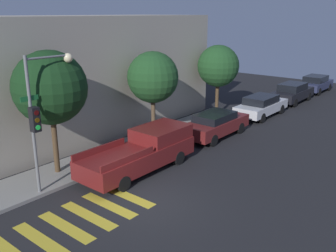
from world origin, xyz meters
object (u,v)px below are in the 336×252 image
object	(u,v)px
sedan_tail_of_row	(315,83)
tree_midblock	(153,77)
sedan_middle	(261,105)
sedan_far_end	(292,92)
tree_near_corner	(50,88)
pickup_truck	(143,151)
traffic_light_pole	(42,105)
tree_far_end	(218,66)
sedan_near_corner	(215,124)

from	to	relation	value
sedan_tail_of_row	tree_midblock	distance (m)	18.96
sedan_middle	sedan_far_end	distance (m)	5.33
tree_near_corner	sedan_middle	bearing A→B (deg)	-9.64
pickup_truck	tree_near_corner	bearing A→B (deg)	139.16
sedan_tail_of_row	tree_near_corner	world-z (taller)	tree_near_corner
traffic_light_pole	tree_near_corner	bearing A→B (deg)	45.59
sedan_tail_of_row	tree_far_end	size ratio (longest dim) A/B	0.91
pickup_truck	sedan_tail_of_row	world-z (taller)	pickup_truck
sedan_near_corner	tree_near_corner	distance (m)	9.52
sedan_near_corner	sedan_middle	distance (m)	5.65
pickup_truck	tree_midblock	distance (m)	4.90
traffic_light_pole	sedan_near_corner	world-z (taller)	traffic_light_pole
sedan_tail_of_row	tree_midblock	bearing A→B (deg)	172.55
sedan_middle	tree_far_end	xyz separation A→B (m)	(-1.70, 2.43, 2.60)
sedan_middle	sedan_far_end	world-z (taller)	sedan_far_end
tree_midblock	sedan_tail_of_row	bearing A→B (deg)	-7.45
sedan_tail_of_row	tree_far_end	xyz separation A→B (m)	(-12.19, 2.43, 2.59)
sedan_far_end	tree_near_corner	distance (m)	20.04
pickup_truck	sedan_middle	size ratio (longest dim) A/B	1.21
sedan_near_corner	pickup_truck	bearing A→B (deg)	180.00
sedan_far_end	sedan_near_corner	bearing A→B (deg)	180.00
sedan_tail_of_row	tree_far_end	world-z (taller)	tree_far_end
pickup_truck	sedan_tail_of_row	xyz separation A→B (m)	(22.01, -0.00, -0.11)
sedan_middle	tree_near_corner	xyz separation A→B (m)	(-14.33, 2.43, 3.06)
pickup_truck	sedan_middle	xyz separation A→B (m)	(11.52, -0.00, -0.12)
sedan_tail_of_row	tree_midblock	xyz separation A→B (m)	(-18.61, 2.43, 2.67)
tree_midblock	sedan_middle	bearing A→B (deg)	-16.69
sedan_near_corner	sedan_middle	xyz separation A→B (m)	(5.65, -0.00, -0.01)
sedan_far_end	sedan_tail_of_row	distance (m)	5.16
tree_near_corner	traffic_light_pole	bearing A→B (deg)	-134.41
tree_far_end	sedan_tail_of_row	bearing A→B (deg)	-11.30
sedan_far_end	pickup_truck	bearing A→B (deg)	180.00
sedan_near_corner	tree_near_corner	size ratio (longest dim) A/B	0.86
tree_midblock	sedan_far_end	bearing A→B (deg)	-10.26
sedan_near_corner	sedan_far_end	xyz separation A→B (m)	(10.98, 0.00, 0.03)
pickup_truck	tree_midblock	world-z (taller)	tree_midblock
traffic_light_pole	sedan_near_corner	xyz separation A→B (m)	(9.82, -1.27, -2.72)
sedan_middle	tree_midblock	xyz separation A→B (m)	(-8.12, 2.43, 2.68)
sedan_middle	tree_near_corner	size ratio (longest dim) A/B	0.88
sedan_far_end	sedan_tail_of_row	xyz separation A→B (m)	(5.16, 0.00, -0.03)
sedan_far_end	sedan_tail_of_row	size ratio (longest dim) A/B	1.06
sedan_middle	sedan_near_corner	bearing A→B (deg)	180.00
tree_near_corner	sedan_near_corner	bearing A→B (deg)	-15.67
sedan_far_end	sedan_tail_of_row	bearing A→B (deg)	0.00
sedan_near_corner	tree_far_end	distance (m)	5.32
traffic_light_pole	tree_far_end	size ratio (longest dim) A/B	1.13
traffic_light_pole	sedan_tail_of_row	bearing A→B (deg)	-2.80
tree_far_end	tree_near_corner	bearing A→B (deg)	180.00
sedan_tail_of_row	tree_near_corner	bearing A→B (deg)	174.40
sedan_middle	tree_midblock	bearing A→B (deg)	163.31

